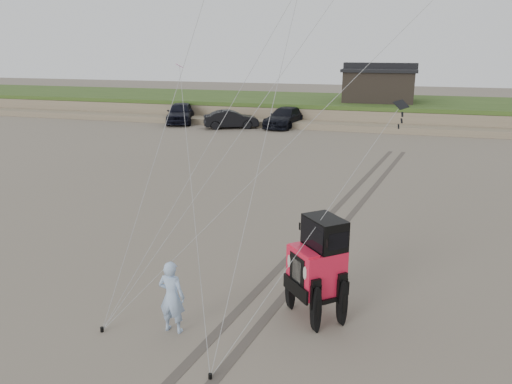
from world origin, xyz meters
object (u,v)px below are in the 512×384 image
truck_c (285,117)px  man (172,297)px  jeep (316,278)px  truck_a (180,113)px  truck_b (231,119)px  cabin (379,84)px

truck_c → man: size_ratio=3.07×
truck_c → jeep: jeep is taller
truck_a → truck_c: (9.25, 0.48, -0.11)m
truck_a → jeep: bearing=-78.1°
truck_a → truck_b: bearing=-34.1°
truck_c → man: 31.40m
truck_a → man: (13.85, -30.58, -0.01)m
cabin → truck_b: 14.09m
truck_c → man: man is taller
truck_c → man: (4.59, -31.07, 0.10)m
man → truck_a: bearing=-63.7°
cabin → man: cabin is taller
truck_a → truck_b: size_ratio=1.19×
truck_b → jeep: bearing=177.6°
truck_a → truck_c: bearing=-15.4°
man → truck_c: bearing=-79.6°
cabin → truck_a: size_ratio=1.21×
cabin → truck_a: bearing=-157.8°
cabin → jeep: 35.73m
truck_b → cabin: bearing=-79.7°
cabin → truck_b: bearing=-144.1°
truck_c → truck_b: bearing=-145.7°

